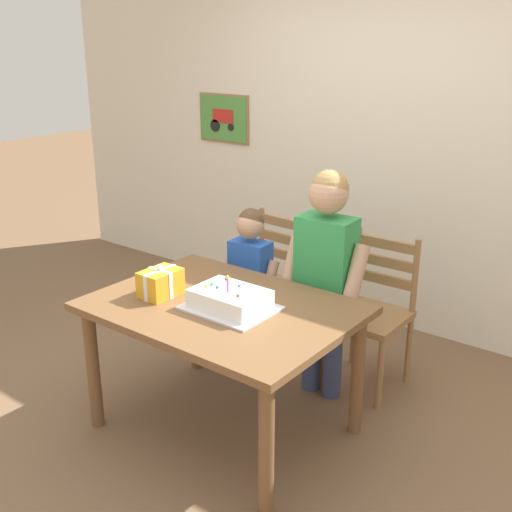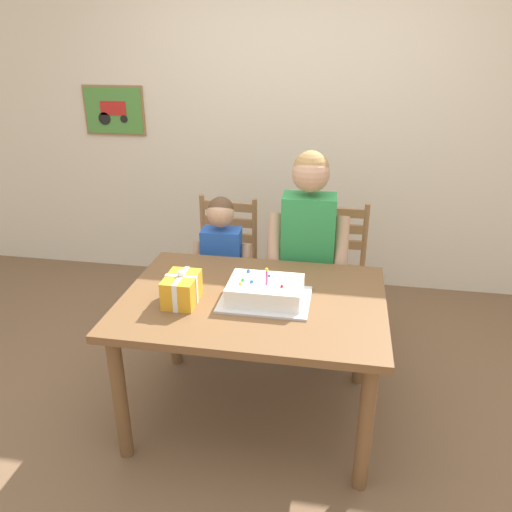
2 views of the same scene
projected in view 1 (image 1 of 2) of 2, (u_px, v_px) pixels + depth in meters
ground_plane at (225, 427)px, 3.41m from camera, size 20.00×20.00×0.00m
back_wall at (389, 146)px, 4.33m from camera, size 6.40×0.11×2.60m
dining_table at (223, 322)px, 3.20m from camera, size 1.31×0.96×0.73m
birthday_cake at (230, 300)px, 3.10m from camera, size 0.44×0.34×0.19m
gift_box_red_large at (161, 283)px, 3.26m from camera, size 0.16×0.22×0.18m
chair_left at (268, 283)px, 4.15m from camera, size 0.45×0.45×0.92m
chair_right at (372, 312)px, 3.72m from camera, size 0.42×0.42×0.92m
child_older at (326, 263)px, 3.49m from camera, size 0.49×0.28×1.35m
child_younger at (250, 273)px, 3.85m from camera, size 0.38×0.22×1.05m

